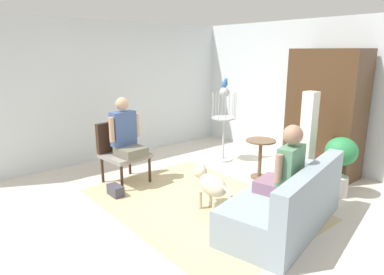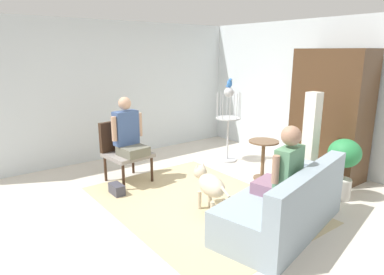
% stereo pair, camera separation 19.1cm
% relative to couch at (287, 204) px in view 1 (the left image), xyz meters
% --- Properties ---
extents(ground_plane, '(6.50, 6.50, 0.00)m').
position_rel_couch_xyz_m(ground_plane, '(-1.18, -0.36, -0.29)').
color(ground_plane, beige).
extents(back_wall, '(5.93, 0.12, 2.59)m').
position_rel_couch_xyz_m(back_wall, '(-1.18, 2.40, 1.01)').
color(back_wall, silver).
rests_on(back_wall, ground).
extents(left_wall, '(0.12, 6.01, 2.59)m').
position_rel_couch_xyz_m(left_wall, '(-3.91, -0.06, 1.01)').
color(left_wall, silver).
rests_on(left_wall, ground).
extents(area_rug, '(3.02, 2.16, 0.01)m').
position_rel_couch_xyz_m(area_rug, '(-1.14, -0.40, -0.29)').
color(area_rug, '#C6B284').
rests_on(area_rug, ground).
extents(couch, '(1.22, 1.96, 0.80)m').
position_rel_couch_xyz_m(couch, '(0.00, 0.00, 0.00)').
color(couch, '#8EA0AD').
rests_on(couch, ground).
extents(armchair, '(0.70, 0.69, 0.95)m').
position_rel_couch_xyz_m(armchair, '(-2.61, -0.78, 0.27)').
color(armchair, '#382316').
rests_on(armchair, ground).
extents(person_on_couch, '(0.54, 0.57, 0.83)m').
position_rel_couch_xyz_m(person_on_couch, '(-0.04, -0.03, 0.46)').
color(person_on_couch, gray).
extents(person_on_armchair, '(0.51, 0.54, 0.89)m').
position_rel_couch_xyz_m(person_on_armchair, '(-2.45, -0.76, 0.53)').
color(person_on_armchair, '#686758').
extents(round_end_table, '(0.48, 0.48, 0.65)m').
position_rel_couch_xyz_m(round_end_table, '(-1.25, 1.02, 0.13)').
color(round_end_table, brown).
rests_on(round_end_table, ground).
extents(dog, '(0.81, 0.36, 0.58)m').
position_rel_couch_xyz_m(dog, '(-0.86, -0.43, 0.09)').
color(dog, beige).
rests_on(dog, ground).
extents(bird_cage_stand, '(0.46, 0.46, 1.40)m').
position_rel_couch_xyz_m(bird_cage_stand, '(-2.31, 1.23, 0.51)').
color(bird_cage_stand, silver).
rests_on(bird_cage_stand, ground).
extents(parrot, '(0.17, 0.10, 0.17)m').
position_rel_couch_xyz_m(parrot, '(-2.29, 1.23, 1.19)').
color(parrot, blue).
rests_on(parrot, bird_cage_stand).
extents(potted_plant, '(0.44, 0.44, 0.87)m').
position_rel_couch_xyz_m(potted_plant, '(-0.06, 1.33, 0.26)').
color(potted_plant, beige).
rests_on(potted_plant, ground).
extents(column_lamp, '(0.20, 0.20, 1.48)m').
position_rel_couch_xyz_m(column_lamp, '(-0.52, 1.20, 0.44)').
color(column_lamp, '#4C4742').
rests_on(column_lamp, ground).
extents(armoire_cabinet, '(1.17, 0.56, 2.08)m').
position_rel_couch_xyz_m(armoire_cabinet, '(-0.73, 1.99, 0.75)').
color(armoire_cabinet, '#4C331E').
rests_on(armoire_cabinet, ground).
extents(handbag, '(0.28, 0.15, 0.16)m').
position_rel_couch_xyz_m(handbag, '(-2.12, -1.15, -0.21)').
color(handbag, '#3F3F4C').
rests_on(handbag, ground).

